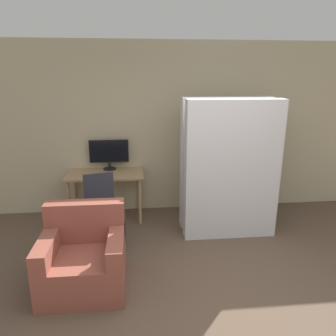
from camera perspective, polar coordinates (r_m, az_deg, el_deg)
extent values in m
plane|color=brown|center=(3.33, 10.55, -25.02)|extent=(16.00, 16.00, 0.00)
cube|color=#C6B793|center=(5.34, 2.93, 6.90)|extent=(8.00, 0.06, 2.70)
cube|color=tan|center=(5.09, -10.88, -1.02)|extent=(1.16, 0.65, 0.03)
cylinder|color=tan|center=(5.04, -16.84, -6.06)|extent=(0.05, 0.05, 0.71)
cylinder|color=tan|center=(4.94, -4.89, -5.86)|extent=(0.05, 0.05, 0.71)
cylinder|color=tan|center=(5.52, -15.83, -4.05)|extent=(0.05, 0.05, 0.71)
cylinder|color=tan|center=(5.43, -4.99, -3.82)|extent=(0.05, 0.05, 0.71)
cylinder|color=black|center=(5.27, -10.10, -0.11)|extent=(0.20, 0.20, 0.02)
cylinder|color=black|center=(5.26, -10.13, 0.55)|extent=(0.04, 0.04, 0.11)
cube|color=black|center=(5.21, -10.24, 2.90)|extent=(0.61, 0.02, 0.36)
cube|color=black|center=(5.21, -10.24, 2.89)|extent=(0.59, 0.03, 0.33)
cylinder|color=#4C4C51|center=(4.57, -10.99, -12.61)|extent=(0.52, 0.52, 0.03)
cylinder|color=#4C4C51|center=(4.48, -11.14, -10.21)|extent=(0.05, 0.05, 0.39)
cube|color=#33333D|center=(4.39, -11.29, -7.59)|extent=(0.54, 0.54, 0.05)
cube|color=#33333D|center=(4.48, -11.93, -3.70)|extent=(0.39, 0.15, 0.45)
cube|color=#2D2319|center=(5.44, 10.23, 0.96)|extent=(0.02, 0.25, 1.61)
cube|color=#2D2319|center=(5.72, 18.01, 1.13)|extent=(0.02, 0.25, 1.61)
cube|color=#2D2319|center=(5.67, 13.82, 1.35)|extent=(0.82, 0.02, 1.61)
cube|color=#2D2319|center=(5.81, 13.70, -6.55)|extent=(0.79, 0.22, 0.02)
cube|color=#2D2319|center=(5.70, 13.90, -3.59)|extent=(0.79, 0.22, 0.02)
cube|color=#2D2319|center=(5.61, 14.11, -0.52)|extent=(0.79, 0.22, 0.02)
cube|color=#2D2319|center=(5.53, 14.32, 2.64)|extent=(0.79, 0.22, 0.02)
cube|color=#2D2319|center=(5.47, 14.55, 5.88)|extent=(0.79, 0.22, 0.02)
cube|color=#2D2319|center=(5.43, 14.77, 9.19)|extent=(0.79, 0.22, 0.02)
cube|color=#1E4C9E|center=(5.64, 10.30, -5.51)|extent=(0.04, 0.14, 0.26)
cube|color=teal|center=(5.69, 10.62, -5.66)|extent=(0.04, 0.14, 0.20)
cube|color=#1E4C9E|center=(5.70, 11.03, -5.77)|extent=(0.03, 0.12, 0.18)
cube|color=brown|center=(5.65, 11.58, -5.59)|extent=(0.04, 0.12, 0.26)
cube|color=orange|center=(5.71, 11.80, -5.77)|extent=(0.03, 0.13, 0.18)
cube|color=#7A2D84|center=(5.58, 10.32, -2.53)|extent=(0.03, 0.14, 0.22)
cube|color=brown|center=(5.55, 10.81, -2.79)|extent=(0.02, 0.18, 0.19)
cube|color=red|center=(5.59, 11.05, -2.56)|extent=(0.03, 0.18, 0.21)
cube|color=brown|center=(5.59, 11.43, -2.37)|extent=(0.02, 0.16, 0.25)
cube|color=#287A38|center=(5.58, 11.79, -2.28)|extent=(0.03, 0.17, 0.27)
cube|color=#287A38|center=(5.59, 12.17, -2.67)|extent=(0.03, 0.15, 0.20)
cube|color=#1E4C9E|center=(5.49, 10.48, 0.71)|extent=(0.03, 0.14, 0.23)
cube|color=gold|center=(5.47, 11.02, 0.61)|extent=(0.03, 0.17, 0.23)
cube|color=brown|center=(5.50, 11.41, 0.77)|extent=(0.04, 0.14, 0.25)
cube|color=red|center=(5.51, 11.92, 0.59)|extent=(0.04, 0.14, 0.22)
cube|color=gold|center=(5.52, 12.43, 0.57)|extent=(0.04, 0.15, 0.21)
cube|color=silver|center=(5.53, 12.80, 0.86)|extent=(0.02, 0.16, 0.27)
cube|color=gold|center=(5.56, 13.08, 0.59)|extent=(0.04, 0.14, 0.21)
cube|color=orange|center=(5.42, 10.66, 3.90)|extent=(0.03, 0.15, 0.22)
cube|color=red|center=(5.38, 11.09, 4.09)|extent=(0.02, 0.13, 0.28)
cube|color=silver|center=(5.40, 11.40, 4.01)|extent=(0.04, 0.18, 0.26)
cube|color=gold|center=(5.45, 11.74, 4.15)|extent=(0.04, 0.13, 0.27)
cube|color=#1E4C9E|center=(5.45, 12.21, 3.74)|extent=(0.03, 0.18, 0.19)
cube|color=orange|center=(5.43, 12.67, 3.74)|extent=(0.03, 0.13, 0.21)
cube|color=gold|center=(5.33, 10.96, 7.39)|extent=(0.04, 0.18, 0.27)
cube|color=orange|center=(5.34, 11.38, 6.94)|extent=(0.03, 0.14, 0.18)
cube|color=orange|center=(5.35, 11.80, 7.38)|extent=(0.03, 0.18, 0.27)
cube|color=orange|center=(5.35, 12.23, 6.90)|extent=(0.03, 0.15, 0.18)
cube|color=#232328|center=(5.37, 12.63, 7.21)|extent=(0.03, 0.15, 0.24)
cube|color=#7A2D84|center=(5.42, 12.76, 7.17)|extent=(0.02, 0.15, 0.22)
cube|color=silver|center=(4.44, 11.11, -0.51)|extent=(1.27, 0.26, 1.89)
cube|color=beige|center=(4.66, 18.53, -0.28)|extent=(0.01, 0.27, 1.86)
cube|color=silver|center=(4.80, 9.78, 0.78)|extent=(1.27, 0.26, 1.89)
cube|color=beige|center=(5.00, 16.73, 0.94)|extent=(0.01, 0.26, 1.85)
cube|color=#934C3D|center=(3.69, -14.37, -16.88)|extent=(0.85, 0.80, 0.40)
cube|color=#934C3D|center=(3.76, -14.16, -8.94)|extent=(0.85, 0.20, 0.45)
cube|color=#934C3D|center=(3.62, -20.24, -12.67)|extent=(0.16, 0.80, 0.20)
cube|color=#934C3D|center=(3.51, -8.99, -12.76)|extent=(0.16, 0.80, 0.20)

